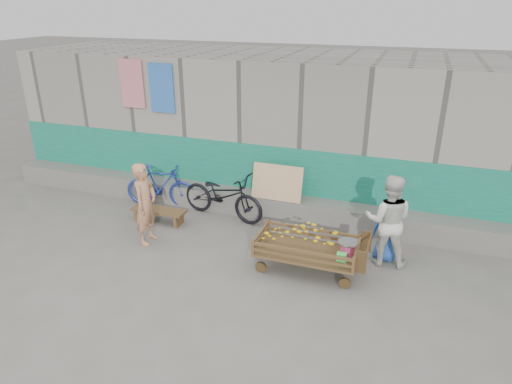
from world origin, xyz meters
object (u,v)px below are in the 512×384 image
(bench, at_px, (159,213))
(child, at_px, (387,233))
(banana_cart, at_px, (305,242))
(bicycle_dark, at_px, (223,195))
(bicycle_blue, at_px, (161,186))
(woman, at_px, (388,220))
(vendor_man, at_px, (145,204))

(bench, bearing_deg, child, 0.55)
(banana_cart, xyz_separation_m, bicycle_dark, (-2.02, 1.36, -0.04))
(bicycle_dark, distance_m, bicycle_blue, 1.46)
(woman, bearing_deg, bench, -4.34)
(banana_cart, height_order, child, child)
(bench, relative_size, bicycle_blue, 0.72)
(woman, xyz_separation_m, child, (0.00, 0.10, -0.28))
(banana_cart, relative_size, child, 1.76)
(bench, bearing_deg, bicycle_dark, 29.28)
(banana_cart, xyz_separation_m, woman, (1.19, 0.68, 0.27))
(bench, distance_m, vendor_man, 0.96)
(bench, distance_m, bicycle_blue, 0.82)
(banana_cart, distance_m, bicycle_dark, 2.44)
(child, relative_size, bicycle_blue, 0.66)
(bench, bearing_deg, woman, -0.77)
(vendor_man, bearing_deg, banana_cart, -92.31)
(vendor_man, relative_size, child, 1.49)
(vendor_man, distance_m, bicycle_blue, 1.58)
(banana_cart, height_order, bicycle_blue, bicycle_blue)
(vendor_man, height_order, woman, woman)
(bench, relative_size, bicycle_dark, 0.60)
(vendor_man, relative_size, bicycle_blue, 0.99)
(woman, relative_size, bicycle_dark, 0.86)
(bench, relative_size, child, 1.08)
(child, bearing_deg, banana_cart, 38.84)
(child, height_order, bicycle_dark, child)
(bench, relative_size, vendor_man, 0.73)
(bicycle_blue, bearing_deg, bicycle_dark, -102.98)
(bench, height_order, child, child)
(banana_cart, relative_size, bicycle_blue, 1.17)
(bench, xyz_separation_m, bicycle_dark, (1.12, 0.63, 0.28))
(vendor_man, xyz_separation_m, woman, (4.10, 0.69, 0.03))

